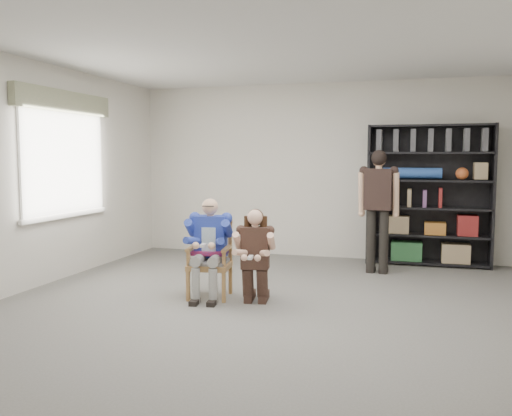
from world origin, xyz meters
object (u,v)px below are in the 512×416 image
(kneeling_woman, at_px, (255,257))
(standing_man, at_px, (378,212))
(seated_man, at_px, (210,248))
(armchair, at_px, (210,259))
(bookshelf, at_px, (429,195))

(kneeling_woman, height_order, standing_man, standing_man)
(seated_man, bearing_deg, armchair, 0.00)
(armchair, xyz_separation_m, standing_man, (1.76, 1.90, 0.41))
(kneeling_woman, height_order, bookshelf, bookshelf)
(seated_man, distance_m, bookshelf, 3.69)
(armchair, height_order, bookshelf, bookshelf)
(seated_man, height_order, bookshelf, bookshelf)
(bookshelf, bearing_deg, armchair, -131.89)
(standing_man, bearing_deg, armchair, -127.69)
(armchair, height_order, seated_man, seated_man)
(bookshelf, relative_size, standing_man, 1.22)
(seated_man, bearing_deg, bookshelf, 39.73)
(seated_man, xyz_separation_m, kneeling_woman, (0.58, -0.12, -0.05))
(seated_man, distance_m, kneeling_woman, 0.59)
(bookshelf, bearing_deg, kneeling_woman, -123.24)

